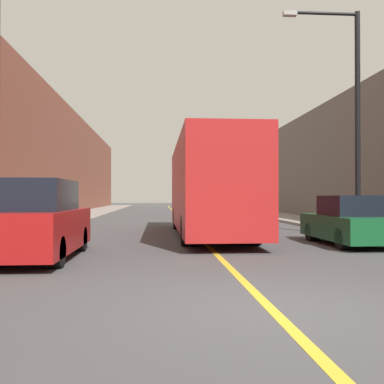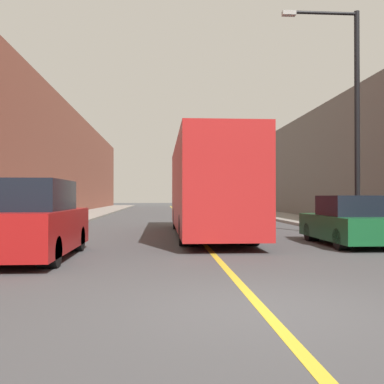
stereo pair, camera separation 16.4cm
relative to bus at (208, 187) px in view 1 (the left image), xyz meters
The scene contains 11 objects.
ground_plane 11.46m from the bus, 92.03° to the right, with size 200.00×200.00×0.00m, color #474749.
sidewalk_left 20.33m from the bus, 112.50° to the left, with size 3.36×72.00×0.14m, color gray.
sidewalk_right 20.03m from the bus, 69.63° to the left, with size 3.36×72.00×0.14m, color gray.
building_row_left 22.09m from the bus, 121.42° to the left, with size 4.00×72.00×9.21m, color brown.
building_row_right 21.59m from the bus, 60.40° to the left, with size 4.00×72.00×7.50m, color #66605B.
road_center_line 18.80m from the bus, 91.23° to the left, with size 0.16×72.00×0.01m, color gold.
bus is the anchor object (origin of this frame).
parked_suv_left 7.95m from the bus, 128.36° to the right, with size 1.94×4.73×1.91m.
car_right_near 5.59m from the bus, 42.01° to the right, with size 1.78×4.23×1.54m.
street_lamp_left 8.12m from the bus, 142.94° to the right, with size 2.95×0.24×7.82m.
street_lamp_right 6.18m from the bus, ahead, with size 2.95×0.24×8.35m.
Camera 1 is at (-1.51, -5.97, 1.51)m, focal length 42.00 mm.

